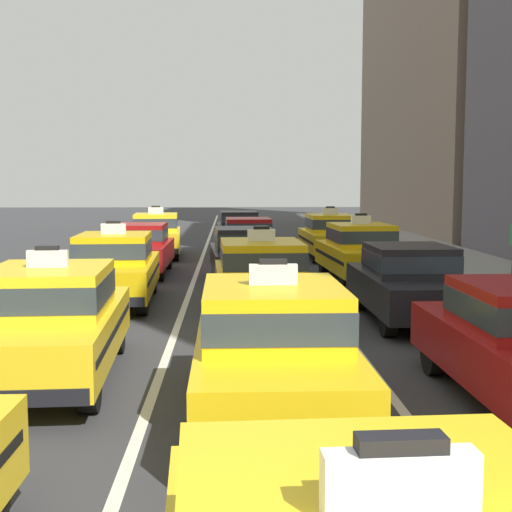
{
  "coord_description": "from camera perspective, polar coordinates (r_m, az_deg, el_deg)",
  "views": [
    {
      "loc": [
        -0.56,
        -0.6,
        2.85
      ],
      "look_at": [
        -0.0,
        14.06,
        1.3
      ],
      "focal_mm": 49.16,
      "sensor_mm": 36.0,
      "label": 1
    }
  ],
  "objects": [
    {
      "name": "taxi_center_second",
      "position": [
        8.41,
        1.34,
        -7.52
      ],
      "size": [
        1.85,
        4.57,
        1.96
      ],
      "color": "black",
      "rests_on": "ground"
    },
    {
      "name": "taxi_center_third",
      "position": [
        14.37,
        0.41,
        -1.85
      ],
      "size": [
        1.97,
        4.62,
        1.96
      ],
      "color": "black",
      "rests_on": "ground"
    },
    {
      "name": "sedan_center_fifth",
      "position": [
        25.0,
        -0.65,
        1.43
      ],
      "size": [
        1.87,
        4.34,
        1.58
      ],
      "color": "black",
      "rests_on": "ground"
    },
    {
      "name": "sedan_right_third",
      "position": [
        14.62,
        12.27,
        -1.97
      ],
      "size": [
        1.8,
        4.32,
        1.58
      ],
      "color": "black",
      "rests_on": "ground"
    },
    {
      "name": "taxi_left_second",
      "position": [
        10.47,
        -16.34,
        -5.06
      ],
      "size": [
        2.02,
        4.64,
        1.96
      ],
      "color": "black",
      "rests_on": "ground"
    },
    {
      "name": "sedan_center_sixth",
      "position": [
        30.74,
        -1.43,
        2.29
      ],
      "size": [
        1.97,
        4.38,
        1.58
      ],
      "color": "black",
      "rests_on": "ground"
    },
    {
      "name": "lane_stripe_left_center",
      "position": [
        20.82,
        -5.03,
        -1.85
      ],
      "size": [
        0.14,
        80.0,
        0.01
      ],
      "primitive_type": "cube",
      "color": "silver",
      "rests_on": "ground"
    },
    {
      "name": "sedan_left_fourth",
      "position": [
        21.85,
        -9.41,
        0.69
      ],
      "size": [
        1.78,
        4.31,
        1.58
      ],
      "color": "black",
      "rests_on": "ground"
    },
    {
      "name": "taxi_right_fourth",
      "position": [
        20.45,
        8.43,
        0.43
      ],
      "size": [
        2.04,
        4.64,
        1.96
      ],
      "color": "black",
      "rests_on": "ground"
    },
    {
      "name": "sedan_center_fourth",
      "position": [
        19.71,
        -1.0,
        0.2
      ],
      "size": [
        2.03,
        4.4,
        1.58
      ],
      "color": "black",
      "rests_on": "ground"
    },
    {
      "name": "taxi_left_third",
      "position": [
        16.66,
        -11.42,
        -0.88
      ],
      "size": [
        1.99,
        4.63,
        1.96
      ],
      "color": "black",
      "rests_on": "ground"
    },
    {
      "name": "taxi_right_fifth",
      "position": [
        26.27,
        6.0,
        1.69
      ],
      "size": [
        1.93,
        4.6,
        1.96
      ],
      "color": "black",
      "rests_on": "ground"
    },
    {
      "name": "taxi_left_fifth",
      "position": [
        27.05,
        -8.12,
        1.79
      ],
      "size": [
        2.09,
        4.66,
        1.96
      ],
      "color": "black",
      "rests_on": "ground"
    },
    {
      "name": "lane_stripe_center_right",
      "position": [
        20.91,
        3.77,
        -1.81
      ],
      "size": [
        0.14,
        80.0,
        0.01
      ],
      "primitive_type": "cube",
      "color": "silver",
      "rests_on": "ground"
    }
  ]
}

